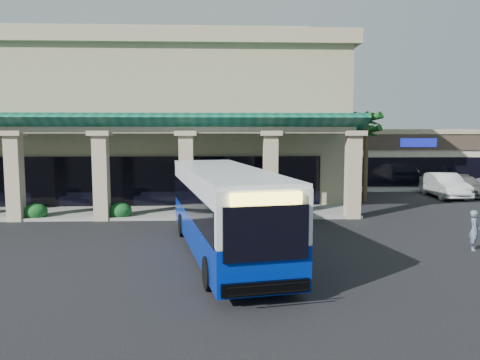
{
  "coord_description": "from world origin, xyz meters",
  "views": [
    {
      "loc": [
        -1.23,
        -19.73,
        4.73
      ],
      "look_at": [
        -0.17,
        4.46,
        2.2
      ],
      "focal_mm": 35.0,
      "sensor_mm": 36.0,
      "label": 1
    }
  ],
  "objects_px": {
    "transit_bus": "(224,212)",
    "car_white": "(445,185)",
    "pedestrian": "(474,230)",
    "car_red": "(465,186)"
  },
  "relations": [
    {
      "from": "transit_bus",
      "to": "car_white",
      "type": "relative_size",
      "value": 2.25
    },
    {
      "from": "transit_bus",
      "to": "car_white",
      "type": "xyz_separation_m",
      "value": [
        15.98,
        14.96,
        -0.79
      ]
    },
    {
      "from": "pedestrian",
      "to": "car_red",
      "type": "xyz_separation_m",
      "value": [
        7.89,
        15.49,
        -0.08
      ]
    },
    {
      "from": "car_red",
      "to": "pedestrian",
      "type": "bearing_deg",
      "value": -103.7
    },
    {
      "from": "car_white",
      "to": "car_red",
      "type": "height_order",
      "value": "car_white"
    },
    {
      "from": "transit_bus",
      "to": "car_red",
      "type": "xyz_separation_m",
      "value": [
        17.86,
        15.72,
        -0.94
      ]
    },
    {
      "from": "pedestrian",
      "to": "transit_bus",
      "type": "bearing_deg",
      "value": 114.58
    },
    {
      "from": "pedestrian",
      "to": "car_red",
      "type": "height_order",
      "value": "pedestrian"
    },
    {
      "from": "car_white",
      "to": "car_red",
      "type": "bearing_deg",
      "value": 25.54
    },
    {
      "from": "pedestrian",
      "to": "car_red",
      "type": "bearing_deg",
      "value": -3.72
    }
  ]
}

